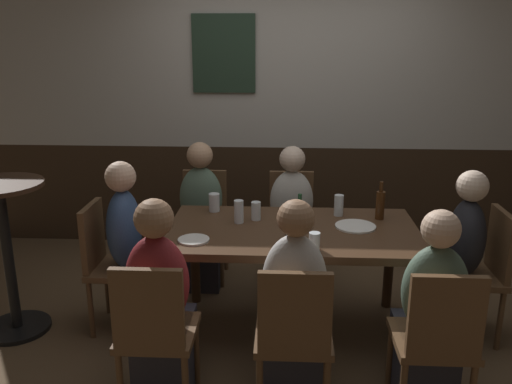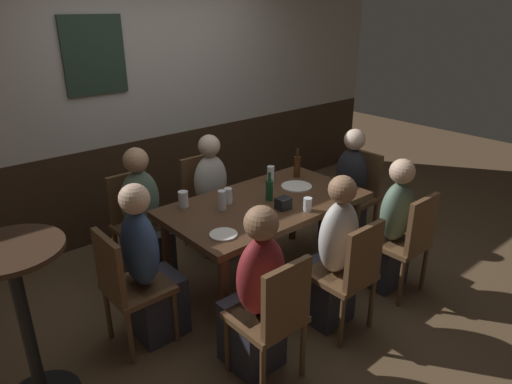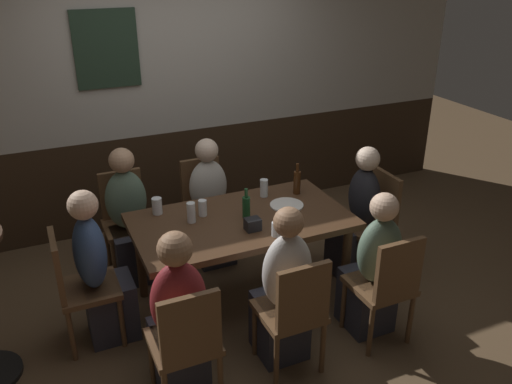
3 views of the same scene
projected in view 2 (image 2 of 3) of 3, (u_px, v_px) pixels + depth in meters
name	position (u px, v px, depth m)	size (l,w,h in m)	color
ground_plane	(265.00, 279.00, 3.95)	(12.00, 12.00, 0.00)	brown
wall_back	(156.00, 101.00, 4.61)	(6.40, 0.13, 2.60)	#332316
dining_table	(265.00, 210.00, 3.70)	(1.64, 0.92, 0.74)	#472D1C
chair_left_far	(136.00, 218.00, 3.94)	(0.40, 0.40, 0.88)	brown
chair_head_east	(357.00, 191.00, 4.51)	(0.40, 0.40, 0.88)	brown
chair_mid_far	(204.00, 197.00, 4.37)	(0.40, 0.40, 0.88)	brown
chair_left_near	(274.00, 314.00, 2.72)	(0.40, 0.40, 0.88)	brown
chair_head_west	(127.00, 284.00, 3.02)	(0.40, 0.40, 0.88)	brown
chair_mid_near	(350.00, 271.00, 3.15)	(0.40, 0.40, 0.88)	brown
chair_right_near	(407.00, 239.00, 3.59)	(0.40, 0.40, 0.88)	brown
person_left_far	(145.00, 225.00, 3.83)	(0.34, 0.37, 1.16)	#2D2D38
person_head_east	(347.00, 196.00, 4.42)	(0.37, 0.34, 1.15)	#2D2D38
person_mid_far	(214.00, 204.00, 4.27)	(0.34, 0.37, 1.13)	#2D2D38
person_left_near	(256.00, 302.00, 2.83)	(0.34, 0.37, 1.16)	#2D2D38
person_head_west	(149.00, 275.00, 3.11)	(0.37, 0.34, 1.18)	#2D2D38
person_mid_near	(332.00, 262.00, 3.27)	(0.34, 0.37, 1.17)	#2D2D38
person_right_near	(389.00, 234.00, 3.71)	(0.34, 0.37, 1.13)	#2D2D38
tumbler_water	(222.00, 201.00, 3.49)	(0.06, 0.06, 0.16)	silver
pint_glass_amber	(228.00, 197.00, 3.62)	(0.06, 0.06, 0.13)	silver
tumbler_short	(271.00, 175.00, 4.04)	(0.06, 0.06, 0.15)	silver
beer_glass_half	(183.00, 200.00, 3.55)	(0.08, 0.08, 0.13)	silver
beer_glass_tall	(308.00, 205.00, 3.49)	(0.07, 0.07, 0.10)	silver
beer_bottle_green	(270.00, 190.00, 3.66)	(0.06, 0.06, 0.24)	#194723
beer_bottle_brown	(297.00, 166.00, 4.15)	(0.06, 0.06, 0.26)	#42230F
plate_white_large	(297.00, 186.00, 3.96)	(0.27, 0.27, 0.01)	white
plate_white_small	(223.00, 234.00, 3.13)	(0.19, 0.19, 0.01)	white
condiment_caddy	(283.00, 203.00, 3.52)	(0.11, 0.09, 0.09)	black
side_bar_table	(24.00, 317.00, 2.51)	(0.56, 0.56, 1.05)	black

